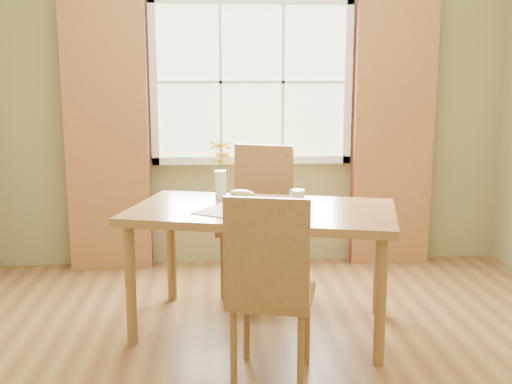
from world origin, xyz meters
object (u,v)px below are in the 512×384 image
object	(u,v)px
dining_table	(262,221)
croissant_sandwich	(242,200)
flower_vase	(220,164)
chair_far	(259,212)
water_glass	(297,201)
chair_near	(270,283)

from	to	relation	value
dining_table	croissant_sandwich	xyz separation A→B (m)	(-0.13, -0.11, 0.15)
dining_table	flower_vase	xyz separation A→B (m)	(-0.24, 0.31, 0.30)
dining_table	chair_far	xyz separation A→B (m)	(0.04, 0.70, -0.10)
croissant_sandwich	water_glass	world-z (taller)	croissant_sandwich
chair_near	croissant_sandwich	world-z (taller)	chair_near
croissant_sandwich	water_glass	bearing A→B (deg)	28.53
chair_far	croissant_sandwich	world-z (taller)	chair_far
dining_table	chair_far	world-z (taller)	chair_far
croissant_sandwich	chair_near	bearing A→B (deg)	-49.15
water_glass	chair_near	bearing A→B (deg)	-109.99
water_glass	flower_vase	xyz separation A→B (m)	(-0.44, 0.43, 0.16)
croissant_sandwich	water_glass	xyz separation A→B (m)	(0.32, -0.01, -0.01)
dining_table	chair_near	distance (m)	0.72
chair_near	water_glass	distance (m)	0.68
dining_table	flower_vase	world-z (taller)	flower_vase
dining_table	flower_vase	size ratio (longest dim) A/B	4.63
dining_table	water_glass	xyz separation A→B (m)	(0.19, -0.12, 0.14)
chair_far	water_glass	distance (m)	0.87
croissant_sandwich	chair_far	bearing A→B (deg)	109.33
chair_near	flower_vase	distance (m)	1.13
dining_table	croissant_sandwich	size ratio (longest dim) A/B	9.26
flower_vase	chair_far	bearing A→B (deg)	54.90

